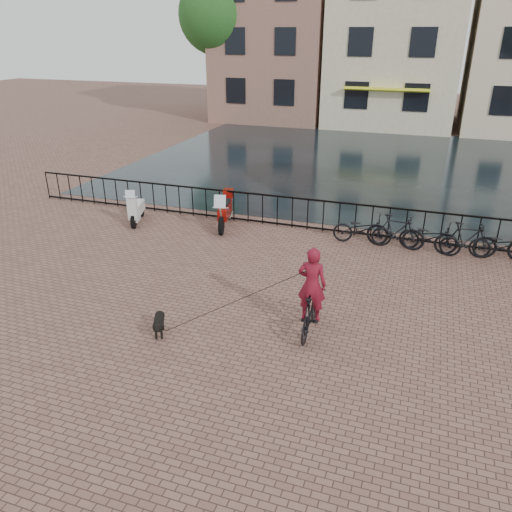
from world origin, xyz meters
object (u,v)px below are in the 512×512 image
(dog, at_px, (159,324))
(scooter, at_px, (136,203))
(cyclist, at_px, (311,296))
(motorcycle, at_px, (225,207))

(dog, bearing_deg, scooter, 100.81)
(dog, distance_m, scooter, 6.99)
(cyclist, distance_m, motorcycle, 6.55)
(motorcycle, distance_m, scooter, 2.94)
(cyclist, bearing_deg, motorcycle, -53.24)
(dog, relative_size, motorcycle, 0.41)
(cyclist, height_order, motorcycle, cyclist)
(cyclist, height_order, dog, cyclist)
(scooter, bearing_deg, dog, -73.27)
(cyclist, relative_size, dog, 2.88)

